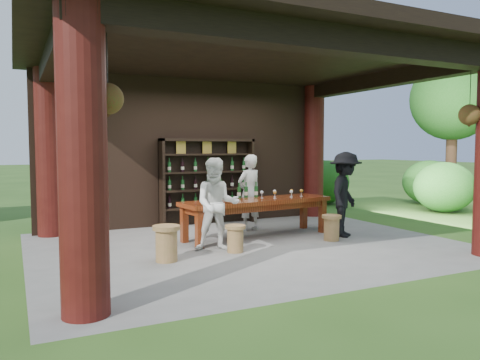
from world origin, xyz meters
name	(u,v)px	position (x,y,z in m)	size (l,w,h in m)	color
ground	(250,245)	(0.00, 0.00, 0.00)	(90.00, 90.00, 0.00)	#2D5119
pavilion	(239,127)	(-0.01, 0.43, 2.13)	(7.50, 6.00, 3.60)	slate
wine_shelf	(208,181)	(0.19, 2.45, 0.98)	(2.22, 0.34, 1.95)	black
tasting_table	(257,205)	(0.47, 0.60, 0.63)	(3.17, 1.14, 0.75)	#551D0C
stool_near_left	(235,238)	(-0.48, -0.40, 0.24)	(0.35, 0.35, 0.46)	olive
stool_near_right	(332,227)	(1.58, -0.30, 0.26)	(0.37, 0.37, 0.48)	olive
stool_far_left	(166,242)	(-1.70, -0.51, 0.30)	(0.42, 0.42, 0.56)	olive
host	(249,193)	(0.68, 1.34, 0.80)	(0.59, 0.38, 1.61)	silver
guest_woman	(217,204)	(-0.69, -0.12, 0.79)	(0.77, 0.60, 1.58)	white
guest_man	(345,194)	(2.06, -0.10, 0.84)	(1.08, 0.62, 1.67)	black
table_bottles	(247,190)	(0.42, 0.94, 0.90)	(0.48, 0.12, 0.31)	#194C1E
table_glasses	(283,194)	(1.09, 0.68, 0.82)	(0.96, 0.29, 0.15)	silver
napkin_basket	(216,199)	(-0.48, 0.42, 0.82)	(0.26, 0.18, 0.14)	#BF6672
shrubs	(348,200)	(3.01, 1.00, 0.56)	(15.80, 9.36, 1.36)	#194C14
trees	(348,81)	(3.57, 1.75, 3.37)	(21.54, 9.27, 4.80)	#3F2819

